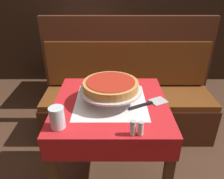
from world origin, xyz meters
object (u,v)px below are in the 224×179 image
condiment_caddy (82,35)px  dining_table_front (112,115)px  salt_shaker (134,128)px  water_glass_near (58,117)px  deep_dish_pizza (112,85)px  pizza_pan_stand (112,90)px  booth_bench (128,103)px  dining_table_rear (86,50)px  pizza_server (150,103)px  pepper_shaker (141,128)px

condiment_caddy → dining_table_front: bearing=-76.1°
salt_shaker → condiment_caddy: size_ratio=0.44×
water_glass_near → deep_dish_pizza: bearing=44.0°
pizza_pan_stand → water_glass_near: bearing=-136.0°
booth_bench → dining_table_rear: bearing=121.9°
dining_table_front → pizza_server: size_ratio=2.86×
booth_bench → condiment_caddy: (-0.56, 0.88, 0.48)m
dining_table_front → pizza_pan_stand: pizza_pan_stand is taller
dining_table_rear → pepper_shaker: size_ratio=10.76×
deep_dish_pizza → pizza_server: deep_dish_pizza is taller
pizza_pan_stand → deep_dish_pizza: (0.00, -0.00, 0.04)m
deep_dish_pizza → salt_shaker: bearing=-71.6°
dining_table_rear → deep_dish_pizza: bearing=-77.2°
dining_table_rear → pepper_shaker: pepper_shaker is taller
salt_shaker → dining_table_rear: bearing=103.9°
dining_table_front → deep_dish_pizza: deep_dish_pizza is taller
deep_dish_pizza → pepper_shaker: size_ratio=4.56×
pizza_server → condiment_caddy: condiment_caddy is taller
dining_table_rear → salt_shaker: (0.46, -1.85, 0.16)m
dining_table_front → pizza_server: (0.24, -0.03, 0.11)m
pizza_server → dining_table_front: bearing=173.3°
booth_bench → dining_table_front: bearing=-102.9°
pepper_shaker → condiment_caddy: 2.00m
dining_table_front → pizza_pan_stand: (0.00, 0.01, 0.18)m
salt_shaker → pepper_shaker: size_ratio=1.08×
pizza_pan_stand → dining_table_front: bearing=-114.7°
deep_dish_pizza → water_glass_near: 0.40m
pizza_pan_stand → salt_shaker: (0.11, -0.34, -0.04)m
pizza_server → salt_shaker: salt_shaker is taller
pizza_server → condiment_caddy: bearing=111.5°
dining_table_rear → dining_table_front: bearing=-77.3°
dining_table_front → condiment_caddy: (-0.39, 1.60, 0.15)m
booth_bench → salt_shaker: size_ratio=20.41×
dining_table_front → pepper_shaker: 0.39m
dining_table_front → deep_dish_pizza: 0.22m
pizza_pan_stand → pizza_server: (0.24, -0.04, -0.07)m
water_glass_near → condiment_caddy: 1.87m
booth_bench → pepper_shaker: bearing=-90.5°
dining_table_rear → pepper_shaker: (0.50, -1.85, 0.16)m
booth_bench → pizza_pan_stand: (-0.16, -0.71, 0.51)m
deep_dish_pizza → salt_shaker: deep_dish_pizza is taller
pepper_shaker → pizza_server: bearing=73.1°
booth_bench → pizza_pan_stand: size_ratio=4.28×
salt_shaker → dining_table_front: bearing=109.2°
pizza_pan_stand → deep_dish_pizza: 0.04m
salt_shaker → condiment_caddy: bearing=104.8°
pizza_pan_stand → deep_dish_pizza: deep_dish_pizza is taller
pizza_server → pepper_shaker: 0.32m
booth_bench → condiment_caddy: bearing=122.3°
dining_table_rear → condiment_caddy: (-0.05, 0.07, 0.16)m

